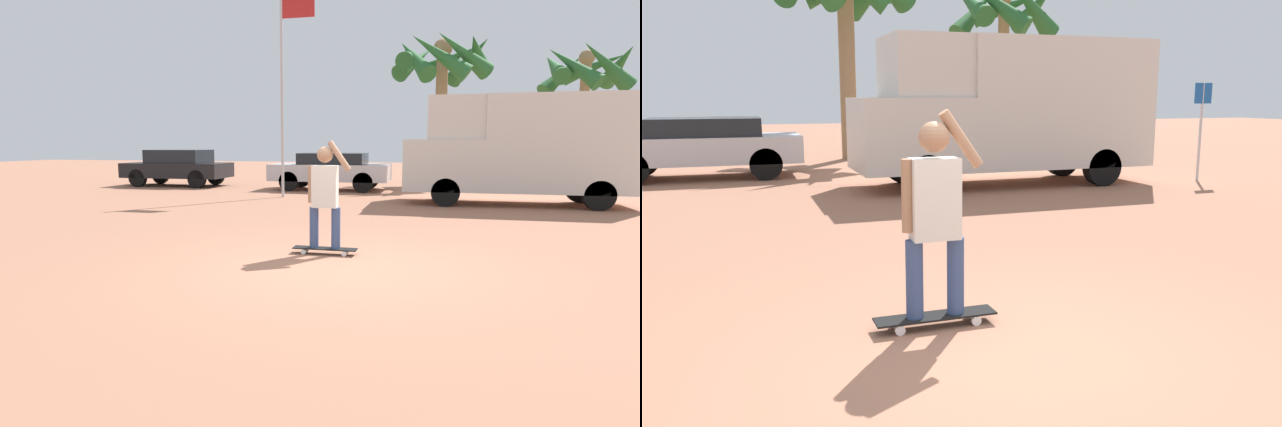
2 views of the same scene
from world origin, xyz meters
The scene contains 9 objects.
ground_plane centered at (0.00, 0.00, 0.00)m, with size 80.00×80.00×0.00m, color #A36B51.
skateboard centered at (-0.34, 0.81, 0.08)m, with size 1.00×0.22×0.10m.
person_skateboarder centered at (-0.34, 0.81, 0.99)m, with size 0.67×0.24×1.66m.
camper_van centered at (3.61, 8.33, 1.63)m, with size 6.18×2.03×3.01m.
parked_car_silver centered at (-2.55, 11.58, 0.76)m, with size 4.36×1.93×1.37m.
parked_car_black centered at (-9.02, 11.92, 0.79)m, with size 4.16×1.92×1.47m.
palm_tree_near_van centered at (7.26, 17.23, 4.75)m, with size 3.93×4.16×5.95m.
palm_tree_center_background centered at (1.33, 14.88, 4.98)m, with size 4.25×4.17×6.16m.
flagpole centered at (-3.42, 8.72, 3.71)m, with size 1.12×0.12×6.37m.
Camera 1 is at (1.34, -6.60, 1.70)m, focal length 28.00 mm.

